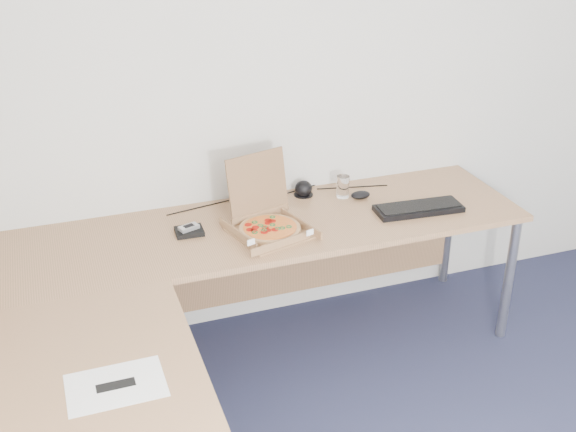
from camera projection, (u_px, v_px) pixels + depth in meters
name	position (u px, v px, depth m)	size (l,w,h in m)	color
room_shell	(568.00, 243.00, 2.19)	(3.50, 3.50, 2.50)	silver
desk	(228.00, 285.00, 3.01)	(2.50, 2.20, 0.73)	#A6774F
pizza_box	(269.00, 224.00, 3.36)	(0.32, 0.37, 0.33)	#936944
drinking_glass	(343.00, 187.00, 3.71)	(0.07, 0.07, 0.11)	white
keyboard	(418.00, 209.00, 3.57)	(0.44, 0.15, 0.03)	black
mouse	(360.00, 195.00, 3.71)	(0.10, 0.07, 0.04)	black
wallet	(189.00, 231.00, 3.36)	(0.13, 0.11, 0.02)	black
phone	(189.00, 228.00, 3.35)	(0.09, 0.05, 0.02)	#B2B5BA
paper_sheet	(116.00, 385.00, 2.39)	(0.32, 0.23, 0.00)	white
dome_speaker	(304.00, 188.00, 3.73)	(0.10, 0.10, 0.09)	black
cable_bundle	(275.00, 197.00, 3.72)	(0.57, 0.04, 0.01)	black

